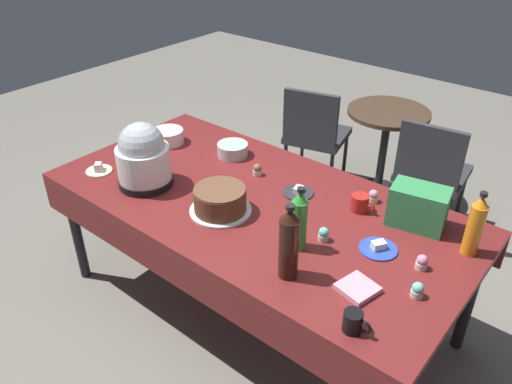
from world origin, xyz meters
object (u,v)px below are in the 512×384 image
object	(u,v)px
ceramic_snack_bowl	(168,136)
round_cafe_table	(385,138)
dessert_plate_cobalt	(378,248)
coffee_mug_black	(354,322)
glass_salad_bowl	(233,150)
cupcake_mint	(417,290)
slow_cooker	(143,157)
potluck_table	(256,210)
soda_bottle_lime_soda	(299,221)
frosted_layer_cake	(220,201)
maroon_chair_right	(431,169)
dessert_plate_charcoal	(298,192)
cupcake_lemon	(373,196)
coffee_mug_red	(360,203)
cupcake_berry	(257,170)
soda_carton	(418,207)
soda_bottle_cola	(289,244)
dessert_plate_cream	(99,170)
cupcake_cocoa	(324,234)
maroon_chair_left	(315,131)
soda_bottle_orange_juice	(475,226)
cupcake_rose	(422,262)

from	to	relation	value
ceramic_snack_bowl	round_cafe_table	bearing A→B (deg)	60.62
dessert_plate_cobalt	coffee_mug_black	world-z (taller)	coffee_mug_black
glass_salad_bowl	cupcake_mint	xyz separation A→B (m)	(1.36, -0.43, -0.01)
slow_cooker	ceramic_snack_bowl	distance (m)	0.52
dessert_plate_cobalt	potluck_table	bearing A→B (deg)	-177.26
coffee_mug_black	glass_salad_bowl	bearing A→B (deg)	149.12
slow_cooker	soda_bottle_lime_soda	size ratio (longest dim) A/B	1.15
frosted_layer_cake	maroon_chair_right	xyz separation A→B (m)	(0.48, 1.55, -0.32)
dessert_plate_charcoal	cupcake_lemon	distance (m)	0.38
frosted_layer_cake	round_cafe_table	xyz separation A→B (m)	(0.02, 1.77, -0.32)
frosted_layer_cake	dessert_plate_charcoal	distance (m)	0.43
dessert_plate_charcoal	coffee_mug_red	distance (m)	0.33
frosted_layer_cake	coffee_mug_red	xyz separation A→B (m)	(0.53, 0.45, -0.02)
cupcake_berry	soda_carton	distance (m)	0.89
cupcake_lemon	soda_bottle_cola	world-z (taller)	soda_bottle_cola
cupcake_berry	cupcake_lemon	size ratio (longest dim) A/B	1.00
dessert_plate_cream	soda_carton	size ratio (longest dim) A/B	0.57
ceramic_snack_bowl	cupcake_cocoa	world-z (taller)	ceramic_snack_bowl
maroon_chair_right	maroon_chair_left	bearing A→B (deg)	179.89
dessert_plate_cream	soda_bottle_lime_soda	size ratio (longest dim) A/B	0.48
ceramic_snack_bowl	maroon_chair_right	world-z (taller)	maroon_chair_right
soda_bottle_lime_soda	coffee_mug_black	bearing A→B (deg)	-31.99
dessert_plate_cream	cupcake_lemon	size ratio (longest dim) A/B	2.18
frosted_layer_cake	dessert_plate_charcoal	world-z (taller)	frosted_layer_cake
dessert_plate_cobalt	cupcake_cocoa	size ratio (longest dim) A/B	2.55
dessert_plate_cream	soda_carton	world-z (taller)	soda_carton
slow_cooker	soda_carton	bearing A→B (deg)	23.99
soda_bottle_lime_soda	coffee_mug_black	world-z (taller)	soda_bottle_lime_soda
cupcake_mint	soda_bottle_orange_juice	xyz separation A→B (m)	(0.06, 0.41, 0.11)
maroon_chair_right	cupcake_cocoa	bearing A→B (deg)	-88.32
coffee_mug_black	maroon_chair_left	xyz separation A→B (m)	(-1.36, 1.82, -0.30)
soda_bottle_lime_soda	round_cafe_table	xyz separation A→B (m)	(-0.44, 1.76, -0.40)
dessert_plate_cream	cupcake_rose	bearing A→B (deg)	11.72
potluck_table	dessert_plate_charcoal	xyz separation A→B (m)	(0.13, 0.19, 0.07)
potluck_table	soda_bottle_lime_soda	xyz separation A→B (m)	(0.39, -0.18, 0.21)
slow_cooker	cupcake_cocoa	xyz separation A→B (m)	(1.01, 0.19, -0.13)
frosted_layer_cake	cupcake_mint	world-z (taller)	frosted_layer_cake
frosted_layer_cake	soda_bottle_lime_soda	world-z (taller)	soda_bottle_lime_soda
soda_bottle_orange_juice	maroon_chair_left	bearing A→B (deg)	144.37
cupcake_lemon	round_cafe_table	distance (m)	1.35
potluck_table	cupcake_rose	bearing A→B (deg)	2.17
soda_bottle_cola	soda_bottle_lime_soda	world-z (taller)	soda_bottle_cola
cupcake_rose	cupcake_berry	size ratio (longest dim) A/B	1.00
coffee_mug_red	round_cafe_table	xyz separation A→B (m)	(-0.50, 1.33, -0.29)
dessert_plate_charcoal	maroon_chair_right	distance (m)	1.23
dessert_plate_charcoal	cupcake_mint	world-z (taller)	cupcake_mint
cupcake_cocoa	maroon_chair_left	bearing A→B (deg)	124.56
soda_bottle_orange_juice	glass_salad_bowl	bearing A→B (deg)	178.91
potluck_table	coffee_mug_red	xyz separation A→B (m)	(0.45, 0.26, 0.10)
cupcake_lemon	frosted_layer_cake	bearing A→B (deg)	-133.91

